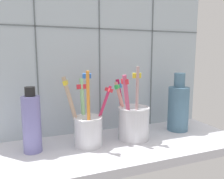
# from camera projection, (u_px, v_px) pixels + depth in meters

# --- Properties ---
(counter_slab) EXTENTS (0.64, 0.22, 0.02)m
(counter_slab) POSITION_uv_depth(u_px,v_px,m) (115.00, 148.00, 0.54)
(counter_slab) COLOR silver
(counter_slab) RESTS_ON ground
(tile_wall_back) EXTENTS (0.64, 0.02, 0.45)m
(tile_wall_back) POSITION_uv_depth(u_px,v_px,m) (98.00, 56.00, 0.61)
(tile_wall_back) COLOR #B2C1CC
(tile_wall_back) RESTS_ON ground
(toothbrush_cup_left) EXTENTS (0.12, 0.08, 0.18)m
(toothbrush_cup_left) POSITION_uv_depth(u_px,v_px,m) (88.00, 127.00, 0.53)
(toothbrush_cup_left) COLOR silver
(toothbrush_cup_left) RESTS_ON counter_slab
(toothbrush_cup_right) EXTENTS (0.08, 0.09, 0.18)m
(toothbrush_cup_right) POSITION_uv_depth(u_px,v_px,m) (133.00, 121.00, 0.57)
(toothbrush_cup_right) COLOR silver
(toothbrush_cup_right) RESTS_ON counter_slab
(ceramic_vase) EXTENTS (0.06, 0.06, 0.16)m
(ceramic_vase) POSITION_uv_depth(u_px,v_px,m) (178.00, 107.00, 0.63)
(ceramic_vase) COLOR slate
(ceramic_vase) RESTS_ON counter_slab
(soap_bottle) EXTENTS (0.04, 0.04, 0.14)m
(soap_bottle) POSITION_uv_depth(u_px,v_px,m) (32.00, 123.00, 0.49)
(soap_bottle) COLOR #7976BB
(soap_bottle) RESTS_ON counter_slab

